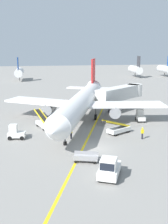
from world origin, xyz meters
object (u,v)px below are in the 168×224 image
Objects in this scene: baggage_tug_by_cargo_door at (140,116)px; belt_loader_forward_hold at (118,128)px; airliner at (82,102)px; baggage_tug_near_wing at (15,133)px; jet_bridge at (123,93)px; ground_crew_marshaller at (142,133)px; baggage_cart_loaded at (86,158)px; ground_crew_wing_walker at (71,133)px; belt_loader_aft_hold at (44,123)px; pushback_tug at (109,168)px.

belt_loader_forward_hold reaches higher than baggage_tug_by_cargo_door.
airliner is 13.37m from baggage_tug_near_wing.
baggage_tug_by_cargo_door is (0.52, -8.82, -2.62)m from jet_bridge.
belt_loader_forward_hold is 2.92× the size of ground_crew_marshaller.
airliner is at bearing 119.80° from belt_loader_forward_hold.
ground_crew_marshaller is at bearing 34.79° from baggage_cart_loaded.
jet_bridge is at bearing 52.59° from ground_crew_wing_walker.
baggage_cart_loaded is at bearing -124.93° from belt_loader_forward_hold.
airliner reaches higher than baggage_tug_near_wing.
belt_loader_aft_hold is 14.80m from baggage_cart_loaded.
jet_bridge is at bearing 37.60° from airliner.
jet_bridge is 30.32m from pushback_tug.
pushback_tug reaches higher than baggage_tug_by_cargo_door.
baggage_tug_near_wing is 6.36m from belt_loader_aft_hold.
ground_crew_marshaller is (6.99, -10.61, -2.51)m from airliner.
baggage_tug_by_cargo_door is 8.38m from belt_loader_forward_hold.
pushback_tug is 1.61× the size of baggage_tug_by_cargo_door.
baggage_cart_loaded is (8.50, -9.21, -0.46)m from baggage_tug_near_wing.
ground_crew_marshaller is (-2.55, -17.96, -2.63)m from jet_bridge.
belt_loader_forward_hold is 11.96m from belt_loader_aft_hold.
ground_crew_marshaller is (9.11, 6.33, 0.44)m from baggage_cart_loaded.
belt_loader_forward_hold is 0.97× the size of belt_loader_aft_hold.
baggage_tug_by_cargo_door is 1.49× the size of ground_crew_marshaller.
baggage_tug_by_cargo_door is at bearing 4.65° from belt_loader_aft_hold.
belt_loader_forward_hold is at bearing -23.72° from belt_loader_aft_hold.
baggage_cart_loaded is (4.46, -14.11, -0.31)m from belt_loader_aft_hold.
airliner is 20.17× the size of ground_crew_marshaller.
airliner is 21.31m from pushback_tug.
airliner reaches higher than baggage_tug_by_cargo_door.
pushback_tug is 2.39× the size of ground_crew_wing_walker.
belt_loader_aft_hold is at bearing -147.73° from jet_bridge.
airliner is 7.63m from belt_loader_aft_hold.
baggage_tug_near_wing is at bearing -143.21° from jet_bridge.
jet_bridge is 27.11m from baggage_cart_loaded.
belt_loader_forward_hold is at bearing 70.24° from pushback_tug.
baggage_cart_loaded is at bearing -115.64° from jet_bridge.
belt_loader_forward_hold is at bearing -109.00° from jet_bridge.
baggage_tug_by_cargo_door is at bearing 71.46° from ground_crew_marshaller.
baggage_cart_loaded is at bearing -84.57° from ground_crew_wing_walker.
baggage_tug_near_wing is 0.50× the size of belt_loader_aft_hold.
ground_crew_wing_walker is (-7.26, -1.25, 0.13)m from belt_loader_forward_hold.
baggage_tug_by_cargo_door is 9.64m from ground_crew_marshaller.
ground_crew_wing_walker is (7.74, -1.16, -0.02)m from baggage_tug_near_wing.
airliner is at bearing 23.28° from belt_loader_aft_hold.
pushback_tug reaches higher than ground_crew_wing_walker.
baggage_cart_loaded is 2.26× the size of ground_crew_wing_walker.
baggage_tug_by_cargo_door is at bearing 51.79° from baggage_cart_loaded.
ground_crew_marshaller is at bearing 54.69° from pushback_tug.
ground_crew_marshaller is (-3.06, -9.14, -0.02)m from baggage_tug_by_cargo_door.
belt_loader_aft_hold is 7.10m from ground_crew_wing_walker.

